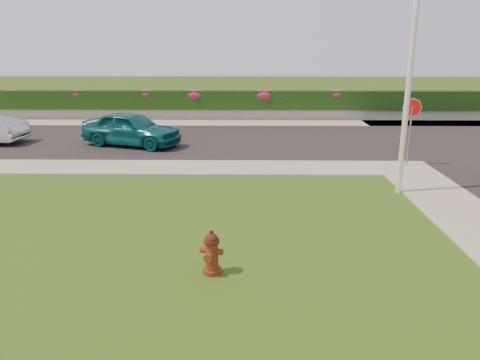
{
  "coord_description": "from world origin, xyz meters",
  "views": [
    {
      "loc": [
        1.34,
        -7.32,
        4.28
      ],
      "look_at": [
        1.16,
        4.33,
        0.9
      ],
      "focal_mm": 35.0,
      "sensor_mm": 36.0,
      "label": 1
    }
  ],
  "objects_px": {
    "utility_pole": "(407,99)",
    "stop_sign": "(411,116)",
    "fire_hydrant": "(212,253)",
    "sedan_teal": "(131,129)"
  },
  "relations": [
    {
      "from": "utility_pole",
      "to": "stop_sign",
      "type": "distance_m",
      "value": 3.56
    },
    {
      "from": "fire_hydrant",
      "to": "sedan_teal",
      "type": "xyz_separation_m",
      "value": [
        -4.35,
        11.77,
        0.36
      ]
    },
    {
      "from": "sedan_teal",
      "to": "utility_pole",
      "type": "xyz_separation_m",
      "value": [
        9.58,
        -6.52,
        2.03
      ]
    },
    {
      "from": "utility_pole",
      "to": "stop_sign",
      "type": "relative_size",
      "value": 2.27
    },
    {
      "from": "utility_pole",
      "to": "stop_sign",
      "type": "bearing_deg",
      "value": 68.0
    },
    {
      "from": "fire_hydrant",
      "to": "sedan_teal",
      "type": "relative_size",
      "value": 0.2
    },
    {
      "from": "fire_hydrant",
      "to": "utility_pole",
      "type": "bearing_deg",
      "value": 60.29
    },
    {
      "from": "sedan_teal",
      "to": "utility_pole",
      "type": "height_order",
      "value": "utility_pole"
    },
    {
      "from": "utility_pole",
      "to": "sedan_teal",
      "type": "bearing_deg",
      "value": 145.76
    },
    {
      "from": "stop_sign",
      "to": "fire_hydrant",
      "type": "bearing_deg",
      "value": -102.91
    }
  ]
}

